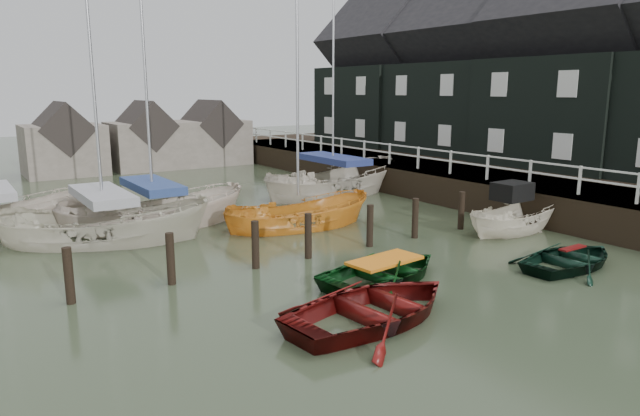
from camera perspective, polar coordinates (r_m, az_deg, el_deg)
ground at (r=15.96m, az=8.37°, el=-6.87°), size 120.00×120.00×0.00m
pier at (r=29.23m, az=9.11°, el=3.04°), size 3.04×32.00×2.70m
land_strip at (r=33.31m, az=16.07°, el=2.55°), size 14.00×38.00×1.50m
quay_houses at (r=32.08m, az=18.52°, el=12.27°), size 6.52×28.14×10.01m
mooring_pilings at (r=17.44m, az=-0.95°, el=-3.41°), size 13.72×0.22×1.80m
far_sheds at (r=38.89m, az=-17.25°, el=6.51°), size 14.00×4.08×4.39m
rowboat_red at (r=13.02m, az=5.53°, el=-11.19°), size 4.85×3.69×0.94m
rowboat_green at (r=15.61m, az=6.46°, el=-7.24°), size 4.27×3.27×0.82m
rowboat_dkgreen at (r=18.26m, az=23.80°, el=-5.37°), size 3.79×2.79×0.76m
motorboat at (r=21.87m, az=18.81°, el=-2.02°), size 4.47×1.76×2.65m
sailboat_a at (r=20.68m, az=-20.66°, el=-3.02°), size 7.49×5.33×11.30m
sailboat_b at (r=22.33m, az=-16.23°, el=-1.67°), size 7.17×3.64×10.94m
sailboat_c at (r=21.42m, az=-2.17°, el=-1.88°), size 6.03×3.09×10.91m
sailboat_d at (r=27.96m, az=1.29°, el=1.44°), size 7.95×3.40×13.19m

